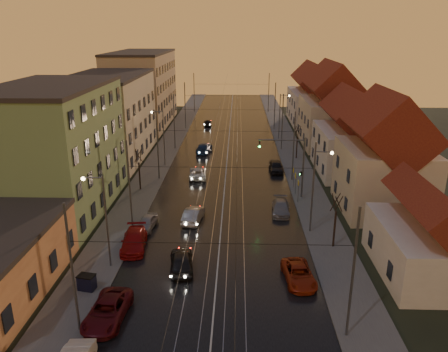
# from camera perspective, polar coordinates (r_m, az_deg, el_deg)

# --- Properties ---
(ground) EXTENTS (160.00, 160.00, 0.00)m
(ground) POSITION_cam_1_polar(r_m,az_deg,el_deg) (34.80, -1.01, -13.72)
(ground) COLOR black
(ground) RESTS_ON ground
(road) EXTENTS (16.00, 120.00, 0.04)m
(road) POSITION_cam_1_polar(r_m,az_deg,el_deg) (71.80, 0.54, 3.70)
(road) COLOR black
(road) RESTS_ON ground
(sidewalk_left) EXTENTS (4.00, 120.00, 0.15)m
(sidewalk_left) POSITION_cam_1_polar(r_m,az_deg,el_deg) (72.69, -7.38, 3.77)
(sidewalk_left) COLOR #4C4C4C
(sidewalk_left) RESTS_ON ground
(sidewalk_right) EXTENTS (4.00, 120.00, 0.15)m
(sidewalk_right) POSITION_cam_1_polar(r_m,az_deg,el_deg) (72.27, 8.50, 3.63)
(sidewalk_right) COLOR #4C4C4C
(sidewalk_right) RESTS_ON ground
(tram_rail_0) EXTENTS (0.06, 120.00, 0.03)m
(tram_rail_0) POSITION_cam_1_polar(r_m,az_deg,el_deg) (71.87, -1.22, 3.74)
(tram_rail_0) COLOR gray
(tram_rail_0) RESTS_ON road
(tram_rail_1) EXTENTS (0.06, 120.00, 0.03)m
(tram_rail_1) POSITION_cam_1_polar(r_m,az_deg,el_deg) (71.81, -0.08, 3.73)
(tram_rail_1) COLOR gray
(tram_rail_1) RESTS_ON road
(tram_rail_2) EXTENTS (0.06, 120.00, 0.03)m
(tram_rail_2) POSITION_cam_1_polar(r_m,az_deg,el_deg) (71.78, 1.15, 3.72)
(tram_rail_2) COLOR gray
(tram_rail_2) RESTS_ON road
(tram_rail_3) EXTENTS (0.06, 120.00, 0.03)m
(tram_rail_3) POSITION_cam_1_polar(r_m,az_deg,el_deg) (71.78, 2.30, 3.71)
(tram_rail_3) COLOR gray
(tram_rail_3) RESTS_ON road
(apartment_left_1) EXTENTS (10.00, 18.00, 13.00)m
(apartment_left_1) POSITION_cam_1_polar(r_m,az_deg,el_deg) (48.86, -21.20, 3.03)
(apartment_left_1) COLOR #6C8F5B
(apartment_left_1) RESTS_ON ground
(apartment_left_2) EXTENTS (10.00, 20.00, 12.00)m
(apartment_left_2) POSITION_cam_1_polar(r_m,az_deg,el_deg) (67.32, -14.76, 7.29)
(apartment_left_2) COLOR #B6B08C
(apartment_left_2) RESTS_ON ground
(apartment_left_3) EXTENTS (10.00, 24.00, 14.00)m
(apartment_left_3) POSITION_cam_1_polar(r_m,az_deg,el_deg) (90.13, -10.58, 11.01)
(apartment_left_3) COLOR tan
(apartment_left_3) RESTS_ON ground
(house_right_0) EXTENTS (8.16, 10.20, 5.80)m
(house_right_0) POSITION_cam_1_polar(r_m,az_deg,el_deg) (38.32, 25.67, -7.52)
(house_right_0) COLOR beige
(house_right_0) RESTS_ON ground
(house_right_1) EXTENTS (8.67, 10.20, 10.80)m
(house_right_1) POSITION_cam_1_polar(r_m,az_deg,el_deg) (48.77, 20.25, 1.83)
(house_right_1) COLOR #C6B299
(house_right_1) RESTS_ON ground
(house_right_2) EXTENTS (9.18, 12.24, 9.20)m
(house_right_2) POSITION_cam_1_polar(r_m,az_deg,el_deg) (61.01, 16.51, 4.68)
(house_right_2) COLOR beige
(house_right_2) RESTS_ON ground
(house_right_3) EXTENTS (9.18, 14.28, 11.50)m
(house_right_3) POSITION_cam_1_polar(r_m,az_deg,el_deg) (75.07, 13.83, 8.35)
(house_right_3) COLOR #C6B299
(house_right_3) RESTS_ON ground
(house_right_4) EXTENTS (9.18, 16.32, 10.00)m
(house_right_4) POSITION_cam_1_polar(r_m,az_deg,el_deg) (92.64, 11.59, 9.93)
(house_right_4) COLOR beige
(house_right_4) RESTS_ON ground
(catenary_pole_l_0) EXTENTS (0.16, 0.16, 9.00)m
(catenary_pole_l_0) POSITION_cam_1_polar(r_m,az_deg,el_deg) (29.11, -19.21, -11.56)
(catenary_pole_l_0) COLOR #595B60
(catenary_pole_l_0) RESTS_ON ground
(catenary_pole_r_0) EXTENTS (0.16, 0.16, 9.00)m
(catenary_pole_r_0) POSITION_cam_1_polar(r_m,az_deg,el_deg) (28.20, 16.47, -12.31)
(catenary_pole_r_0) COLOR #595B60
(catenary_pole_r_0) RESTS_ON ground
(catenary_pole_l_1) EXTENTS (0.16, 0.16, 9.00)m
(catenary_pole_l_1) POSITION_cam_1_polar(r_m,az_deg,el_deg) (42.10, -12.22, -1.37)
(catenary_pole_l_1) COLOR #595B60
(catenary_pole_l_1) RESTS_ON ground
(catenary_pole_r_1) EXTENTS (0.16, 0.16, 9.00)m
(catenary_pole_r_1) POSITION_cam_1_polar(r_m,az_deg,el_deg) (41.47, 11.53, -1.64)
(catenary_pole_r_1) COLOR #595B60
(catenary_pole_r_1) RESTS_ON ground
(catenary_pole_l_2) EXTENTS (0.16, 0.16, 9.00)m
(catenary_pole_l_2) POSITION_cam_1_polar(r_m,az_deg,el_deg) (56.09, -8.67, 3.90)
(catenary_pole_l_2) COLOR #595B60
(catenary_pole_l_2) RESTS_ON ground
(catenary_pole_r_2) EXTENTS (0.16, 0.16, 9.00)m
(catenary_pole_r_2) POSITION_cam_1_polar(r_m,az_deg,el_deg) (55.62, 9.08, 3.75)
(catenary_pole_r_2) COLOR #595B60
(catenary_pole_r_2) RESTS_ON ground
(catenary_pole_l_3) EXTENTS (0.16, 0.16, 9.00)m
(catenary_pole_l_3) POSITION_cam_1_polar(r_m,az_deg,el_deg) (70.51, -6.53, 7.04)
(catenary_pole_l_3) COLOR #595B60
(catenary_pole_l_3) RESTS_ON ground
(catenary_pole_r_3) EXTENTS (0.16, 0.16, 9.00)m
(catenary_pole_r_3) POSITION_cam_1_polar(r_m,az_deg,el_deg) (70.13, 7.62, 6.93)
(catenary_pole_r_3) COLOR #595B60
(catenary_pole_r_3) RESTS_ON ground
(catenary_pole_l_4) EXTENTS (0.16, 0.16, 9.00)m
(catenary_pole_l_4) POSITION_cam_1_polar(r_m,az_deg,el_deg) (85.12, -5.11, 9.10)
(catenary_pole_l_4) COLOR #595B60
(catenary_pole_l_4) RESTS_ON ground
(catenary_pole_r_4) EXTENTS (0.16, 0.16, 9.00)m
(catenary_pole_r_4) POSITION_cam_1_polar(r_m,az_deg,el_deg) (84.81, 6.66, 9.01)
(catenary_pole_r_4) COLOR #595B60
(catenary_pole_r_4) RESTS_ON ground
(catenary_pole_l_5) EXTENTS (0.16, 0.16, 9.00)m
(catenary_pole_l_5) POSITION_cam_1_polar(r_m,az_deg,el_deg) (102.80, -3.92, 10.79)
(catenary_pole_l_5) COLOR #595B60
(catenary_pole_l_5) RESTS_ON ground
(catenary_pole_r_5) EXTENTS (0.16, 0.16, 9.00)m
(catenary_pole_r_5) POSITION_cam_1_polar(r_m,az_deg,el_deg) (102.55, 5.86, 10.72)
(catenary_pole_r_5) COLOR #595B60
(catenary_pole_r_5) RESTS_ON ground
(street_lamp_0) EXTENTS (1.75, 0.32, 8.00)m
(street_lamp_0) POSITION_cam_1_polar(r_m,az_deg,el_deg) (35.84, -15.65, -4.63)
(street_lamp_0) COLOR #595B60
(street_lamp_0) RESTS_ON ground
(street_lamp_1) EXTENTS (1.75, 0.32, 8.00)m
(street_lamp_1) POSITION_cam_1_polar(r_m,az_deg,el_deg) (42.35, 12.02, -0.68)
(street_lamp_1) COLOR #595B60
(street_lamp_1) RESTS_ON ground
(street_lamp_2) EXTENTS (1.75, 0.32, 8.00)m
(street_lamp_2) POSITION_cam_1_polar(r_m,az_deg,el_deg) (61.82, -8.17, 5.68)
(street_lamp_2) COLOR #595B60
(street_lamp_2) RESTS_ON ground
(street_lamp_3) EXTENTS (1.75, 0.32, 8.00)m
(street_lamp_3) POSITION_cam_1_polar(r_m,az_deg,el_deg) (76.94, 7.52, 8.27)
(street_lamp_3) COLOR #595B60
(street_lamp_3) RESTS_ON ground
(traffic_light_mast) EXTENTS (5.30, 0.32, 7.20)m
(traffic_light_mast) POSITION_cam_1_polar(r_m,az_deg,el_deg) (49.79, 9.21, 2.08)
(traffic_light_mast) COLOR #595B60
(traffic_light_mast) RESTS_ON ground
(bare_tree_0) EXTENTS (1.09, 1.09, 5.11)m
(bare_tree_0) POSITION_cam_1_polar(r_m,az_deg,el_deg) (53.22, -11.00, 0.69)
(bare_tree_0) COLOR black
(bare_tree_0) RESTS_ON ground
(bare_tree_1) EXTENTS (1.09, 1.09, 5.11)m
(bare_tree_1) POSITION_cam_1_polar(r_m,az_deg,el_deg) (39.81, 14.31, -5.87)
(bare_tree_1) COLOR black
(bare_tree_1) RESTS_ON ground
(bare_tree_2) EXTENTS (1.09, 1.09, 5.11)m
(bare_tree_2) POSITION_cam_1_polar(r_m,az_deg,el_deg) (65.96, 9.52, 4.29)
(bare_tree_2) COLOR black
(bare_tree_2) RESTS_ON ground
(driving_car_0) EXTENTS (2.42, 4.76, 1.55)m
(driving_car_0) POSITION_cam_1_polar(r_m,az_deg,el_deg) (36.24, -5.58, -10.95)
(driving_car_0) COLOR black
(driving_car_0) RESTS_ON ground
(driving_car_1) EXTENTS (2.10, 4.57, 1.45)m
(driving_car_1) POSITION_cam_1_polar(r_m,az_deg,el_deg) (44.53, -4.03, -5.07)
(driving_car_1) COLOR #929397
(driving_car_1) RESTS_ON ground
(driving_car_2) EXTENTS (2.48, 4.85, 1.31)m
(driving_car_2) POSITION_cam_1_polar(r_m,az_deg,el_deg) (57.33, -3.45, 0.40)
(driving_car_2) COLOR silver
(driving_car_2) RESTS_ON ground
(driving_car_3) EXTENTS (2.51, 5.33, 1.50)m
(driving_car_3) POSITION_cam_1_polar(r_m,az_deg,el_deg) (69.09, -2.62, 3.70)
(driving_car_3) COLOR navy
(driving_car_3) RESTS_ON ground
(driving_car_4) EXTENTS (1.81, 3.88, 1.29)m
(driving_car_4) POSITION_cam_1_polar(r_m,az_deg,el_deg) (88.27, -2.14, 6.96)
(driving_car_4) COLOR black
(driving_car_4) RESTS_ON ground
(parked_left_1) EXTENTS (2.63, 5.21, 1.41)m
(parked_left_1) POSITION_cam_1_polar(r_m,az_deg,el_deg) (31.61, -14.98, -16.64)
(parked_left_1) COLOR #500D14
(parked_left_1) RESTS_ON ground
(parked_left_2) EXTENTS (2.60, 5.26, 1.47)m
(parked_left_2) POSITION_cam_1_polar(r_m,az_deg,el_deg) (40.06, -11.68, -8.28)
(parked_left_2) COLOR maroon
(parked_left_2) RESTS_ON ground
(parked_left_3) EXTENTS (1.91, 3.85, 1.26)m
(parked_left_3) POSITION_cam_1_polar(r_m,az_deg,el_deg) (43.63, -10.04, -5.99)
(parked_left_3) COLOR #A0A0A6
(parked_left_3) RESTS_ON ground
(parked_right_0) EXTENTS (2.56, 4.81, 1.29)m
(parked_right_0) POSITION_cam_1_polar(r_m,az_deg,el_deg) (35.06, 9.74, -12.51)
(parked_right_0) COLOR #9B270F
(parked_right_0) RESTS_ON ground
(parked_right_1) EXTENTS (2.05, 4.51, 1.28)m
(parked_right_1) POSITION_cam_1_polar(r_m,az_deg,el_deg) (46.78, 7.43, -4.10)
(parked_right_1) COLOR gray
(parked_right_1) RESTS_ON ground
(parked_right_2) EXTENTS (1.88, 4.45, 1.50)m
(parked_right_2) POSITION_cam_1_polar(r_m,az_deg,el_deg) (59.95, 6.81, 1.22)
(parked_right_2) COLOR black
(parked_right_2) RESTS_ON ground
(dumpster) EXTENTS (1.34, 1.03, 1.10)m
(dumpster) POSITION_cam_1_polar(r_m,az_deg,el_deg) (34.98, -17.48, -13.15)
(dumpster) COLOR black
(dumpster) RESTS_ON sidewalk_left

